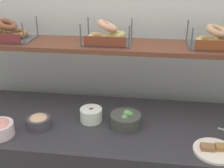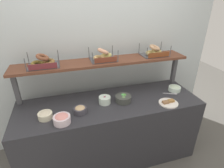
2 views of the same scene
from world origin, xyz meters
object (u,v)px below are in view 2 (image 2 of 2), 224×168
bowl_beet_salad (105,100)px  bagel_basket_plain (103,56)px  serving_spoon_near_plate (172,94)px  bagel_basket_cinnamon_raisin (43,62)px  bowl_scallion_spread (175,88)px  bagel_basket_sesame (154,52)px  bowl_potato_salad (45,115)px  bowl_lox_spread (62,119)px  bowl_veggie_mix (123,98)px  bowl_hummus (80,110)px  serving_plate_white (168,103)px

bowl_beet_salad → bagel_basket_plain: (0.06, 0.29, 0.44)m
serving_spoon_near_plate → bagel_basket_cinnamon_raisin: 1.60m
bowl_scallion_spread → bagel_basket_sesame: 0.55m
bagel_basket_cinnamon_raisin → bowl_potato_salad: bearing=-95.5°
bowl_beet_salad → bowl_potato_salad: bearing=-171.5°
bowl_beet_salad → bowl_lox_spread: bearing=-155.7°
bowl_veggie_mix → bowl_potato_salad: size_ratio=1.28×
bowl_scallion_spread → bowl_potato_salad: 1.62m
bowl_potato_salad → bowl_hummus: bearing=-1.3°
bowl_scallion_spread → bagel_basket_sesame: bearing=130.7°
bagel_basket_sesame → bowl_hummus: bearing=-159.3°
bowl_lox_spread → bowl_scallion_spread: bearing=10.2°
bowl_hummus → bowl_beet_salad: (0.30, 0.11, 0.01)m
bowl_potato_salad → bagel_basket_sesame: size_ratio=0.43×
bowl_potato_salad → bagel_basket_plain: size_ratio=0.47×
bowl_hummus → bowl_scallion_spread: bowl_hummus is taller
bowl_potato_salad → serving_plate_white: 1.37m
serving_spoon_near_plate → bowl_beet_salad: bearing=177.3°
serving_spoon_near_plate → bowl_hummus: bearing=-176.8°
serving_plate_white → bagel_basket_sesame: bagel_basket_sesame is taller
bowl_lox_spread → bagel_basket_plain: size_ratio=0.55×
serving_spoon_near_plate → bagel_basket_cinnamon_raisin: size_ratio=0.50×
bowl_beet_salad → bowl_veggie_mix: bearing=-5.3°
bowl_veggie_mix → bagel_basket_plain: size_ratio=0.60×
bagel_basket_cinnamon_raisin → bowl_veggie_mix: bearing=-19.3°
bowl_hummus → serving_spoon_near_plate: 1.18m
bowl_hummus → bowl_beet_salad: bearing=19.5°
bagel_basket_plain → bagel_basket_sesame: 0.68m
bowl_lox_spread → bowl_beet_salad: bearing=24.3°
bowl_beet_salad → serving_plate_white: bearing=-17.2°
bowl_lox_spread → bagel_basket_cinnamon_raisin: bagel_basket_cinnamon_raisin is taller
bowl_potato_salad → bowl_veggie_mix: bearing=5.1°
bowl_scallion_spread → bowl_potato_salad: bowl_potato_salad is taller
bagel_basket_cinnamon_raisin → bagel_basket_plain: bagel_basket_plain is taller
bowl_lox_spread → serving_plate_white: bearing=0.2°
serving_spoon_near_plate → bagel_basket_plain: bearing=158.1°
bowl_veggie_mix → bowl_beet_salad: size_ratio=1.35×
bowl_potato_salad → bagel_basket_sesame: 1.52m
bowl_scallion_spread → bowl_veggie_mix: (-0.74, -0.06, 0.01)m
bowl_lox_spread → serving_plate_white: bowl_lox_spread is taller
bowl_lox_spread → bowl_veggie_mix: bearing=15.9°
bowl_potato_salad → serving_plate_white: (1.36, -0.12, -0.03)m
bowl_veggie_mix → serving_plate_white: 0.53m
bowl_potato_salad → serving_plate_white: bowl_potato_salad is taller
bowl_beet_salad → bagel_basket_cinnamon_raisin: bagel_basket_cinnamon_raisin is taller
bowl_potato_salad → bagel_basket_sesame: bearing=15.4°
bagel_basket_plain → bowl_potato_salad: bearing=-151.6°
serving_spoon_near_plate → bagel_basket_sesame: 0.59m
bowl_beet_salad → bagel_basket_sesame: size_ratio=0.41×
bowl_beet_salad → bagel_basket_sesame: bearing=21.1°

